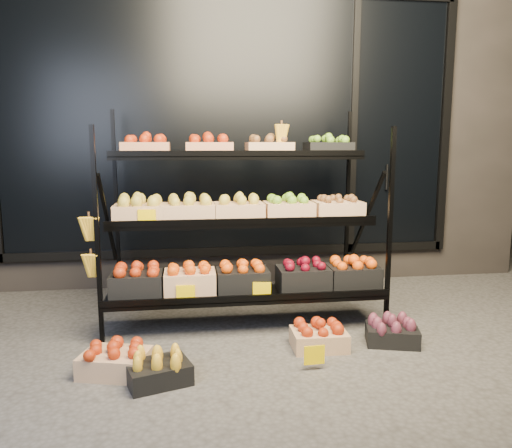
{
  "coord_description": "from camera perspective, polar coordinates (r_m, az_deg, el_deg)",
  "views": [
    {
      "loc": [
        -0.42,
        -3.21,
        1.38
      ],
      "look_at": [
        0.1,
        0.55,
        0.77
      ],
      "focal_mm": 35.0,
      "sensor_mm": 36.0,
      "label": 1
    }
  ],
  "objects": [
    {
      "name": "ground",
      "position": [
        3.51,
        -0.37,
        -13.92
      ],
      "size": [
        24.0,
        24.0,
        0.0
      ],
      "primitive_type": "plane",
      "color": "#514F4C",
      "rests_on": "ground"
    },
    {
      "name": "building",
      "position": [
        5.82,
        -3.82,
        12.79
      ],
      "size": [
        6.0,
        2.08,
        3.5
      ],
      "color": "#2D2826",
      "rests_on": "ground"
    },
    {
      "name": "display_rack",
      "position": [
        3.87,
        -1.72,
        0.38
      ],
      "size": [
        2.18,
        1.02,
        1.66
      ],
      "color": "black",
      "rests_on": "ground"
    },
    {
      "name": "tag_floor_b",
      "position": [
        3.19,
        6.68,
        -15.31
      ],
      "size": [
        0.13,
        0.01,
        0.12
      ],
      "primitive_type": "cube",
      "color": "#E7BD00",
      "rests_on": "ground"
    },
    {
      "name": "floor_crate_left",
      "position": [
        3.23,
        -15.83,
        -14.63
      ],
      "size": [
        0.45,
        0.38,
        0.2
      ],
      "rotation": [
        0.0,
        0.0,
        -0.27
      ],
      "color": "tan",
      "rests_on": "ground"
    },
    {
      "name": "floor_crate_midleft",
      "position": [
        3.07,
        -11.11,
        -15.92
      ],
      "size": [
        0.42,
        0.36,
        0.19
      ],
      "rotation": [
        0.0,
        0.0,
        0.31
      ],
      "color": "black",
      "rests_on": "ground"
    },
    {
      "name": "floor_crate_midright",
      "position": [
        3.5,
        7.22,
        -12.55
      ],
      "size": [
        0.37,
        0.28,
        0.19
      ],
      "rotation": [
        0.0,
        0.0,
        -0.02
      ],
      "color": "tan",
      "rests_on": "ground"
    },
    {
      "name": "floor_crate_right",
      "position": [
        3.67,
        15.3,
        -11.76
      ],
      "size": [
        0.41,
        0.34,
        0.18
      ],
      "rotation": [
        0.0,
        0.0,
        -0.27
      ],
      "color": "black",
      "rests_on": "ground"
    }
  ]
}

